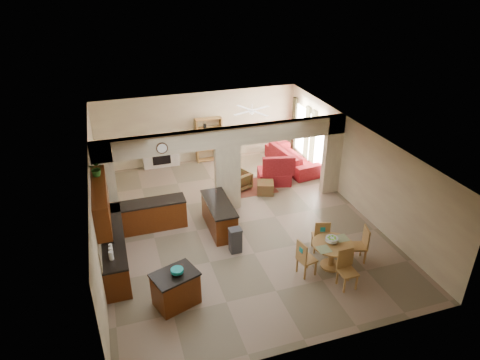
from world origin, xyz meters
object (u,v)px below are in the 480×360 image
object	(u,v)px
kitchen_island	(176,289)
sofa	(293,157)
dining_table	(332,251)
armchair	(240,180)

from	to	relation	value
kitchen_island	sofa	xyz separation A→B (m)	(5.71, 6.10, -0.05)
kitchen_island	dining_table	xyz separation A→B (m)	(4.15, 0.11, 0.05)
kitchen_island	sofa	bearing A→B (deg)	27.59
dining_table	armchair	world-z (taller)	dining_table
kitchen_island	armchair	distance (m)	5.95
dining_table	kitchen_island	bearing A→B (deg)	-178.47
kitchen_island	dining_table	distance (m)	4.15
kitchen_island	sofa	size ratio (longest dim) A/B	0.45
armchair	dining_table	bearing A→B (deg)	78.70
dining_table	armchair	xyz separation A→B (m)	(-0.96, 4.91, -0.18)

